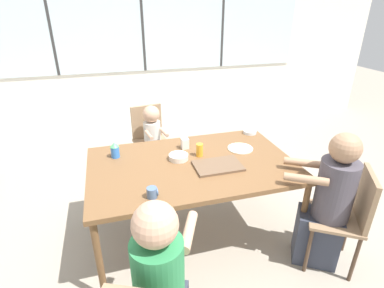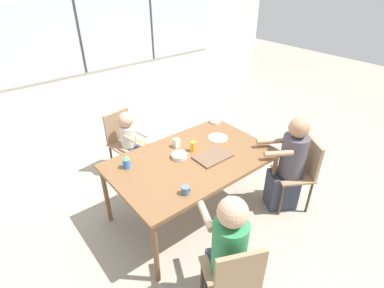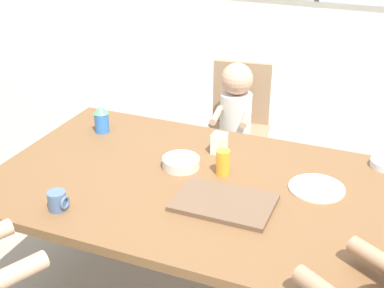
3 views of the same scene
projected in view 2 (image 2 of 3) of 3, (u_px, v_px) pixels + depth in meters
ground_plane at (192, 212)px, 3.61m from camera, size 16.00×16.00×0.00m
wall_back_with_windows at (81, 48)px, 4.71m from camera, size 8.40×0.08×2.80m
dining_table at (192, 163)px, 3.23m from camera, size 1.73×1.10×0.78m
chair_for_woman_green_shirt at (301, 168)px, 3.46m from camera, size 0.55×0.55×0.89m
chair_for_man_blue_shirt at (234, 276)px, 2.27m from camera, size 0.53×0.53×0.89m
chair_for_toddler at (123, 137)px, 4.06m from camera, size 0.45×0.45×0.89m
person_woman_green_shirt at (288, 168)px, 3.44m from camera, size 0.59×0.51×1.19m
person_man_blue_shirt at (227, 257)px, 2.39m from camera, size 0.46×0.56×1.19m
person_toddler at (130, 146)px, 4.01m from camera, size 0.25×0.39×0.95m
food_tray_dark at (213, 156)px, 3.22m from camera, size 0.39×0.26×0.02m
coffee_mug at (186, 190)px, 2.70m from camera, size 0.08×0.07×0.08m
sippy_cup at (126, 162)px, 3.02m from camera, size 0.08×0.08×0.14m
juice_glass at (193, 146)px, 3.30m from camera, size 0.06×0.06×0.12m
milk_carton_small at (177, 143)px, 3.38m from camera, size 0.07×0.07×0.10m
bowl_white_shallow at (179, 156)px, 3.20m from camera, size 0.17×0.17×0.05m
bowl_cereal at (215, 121)px, 3.91m from camera, size 0.14×0.14×0.03m
plate_tortillas at (218, 138)px, 3.57m from camera, size 0.24×0.24×0.01m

